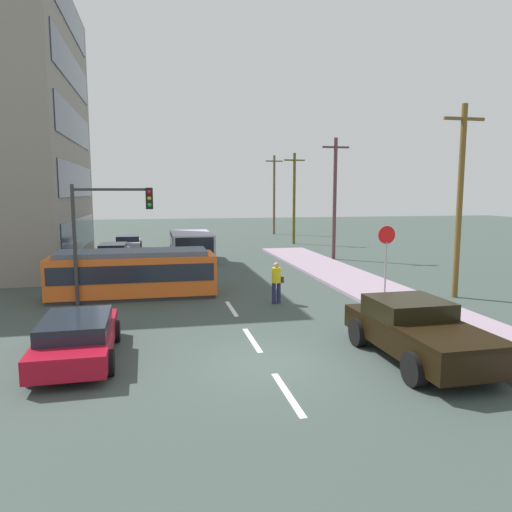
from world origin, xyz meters
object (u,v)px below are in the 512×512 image
object	(u,v)px
city_bus	(191,245)
traffic_light_mast	(108,220)
stop_sign	(386,245)
utility_pole_near	(460,198)
pedestrian_crossing	(277,280)
parked_sedan_furthest	(128,243)
streetcar_tram	(134,273)
parked_sedan_mid	(102,269)
parked_sedan_near	(77,337)
utility_pole_mid	(335,197)
utility_pole_far	(294,197)
parked_sedan_far	(113,252)
utility_pole_distant	(274,193)
pickup_truck_parked	(418,331)

from	to	relation	value
city_bus	traffic_light_mast	bearing A→B (deg)	-109.68
city_bus	stop_sign	bearing A→B (deg)	-58.95
stop_sign	utility_pole_near	xyz separation A→B (m)	(2.83, -0.75, 1.97)
pedestrian_crossing	parked_sedan_furthest	world-z (taller)	pedestrian_crossing
streetcar_tram	parked_sedan_mid	size ratio (longest dim) A/B	1.53
parked_sedan_near	utility_pole_mid	world-z (taller)	utility_pole_mid
pedestrian_crossing	stop_sign	xyz separation A→B (m)	(4.86, 0.33, 1.25)
utility_pole_far	city_bus	bearing A→B (deg)	-136.26
city_bus	parked_sedan_far	xyz separation A→B (m)	(-4.88, 0.83, -0.44)
streetcar_tram	city_bus	bearing A→B (deg)	72.21
parked_sedan_mid	traffic_light_mast	distance (m)	6.05
streetcar_tram	city_bus	size ratio (longest dim) A/B	1.33
parked_sedan_furthest	stop_sign	xyz separation A→B (m)	(11.60, -18.77, 1.57)
parked_sedan_far	utility_pole_far	xyz separation A→B (m)	(14.32, 8.20, 3.41)
traffic_light_mast	utility_pole_distant	distance (m)	33.19
utility_pole_mid	streetcar_tram	bearing A→B (deg)	-143.97
stop_sign	utility_pole_far	distance (m)	21.36
utility_pole_far	pedestrian_crossing	bearing A→B (deg)	-107.98
city_bus	stop_sign	world-z (taller)	stop_sign
parked_sedan_furthest	parked_sedan_near	bearing A→B (deg)	-90.07
streetcar_tram	pickup_truck_parked	bearing A→B (deg)	-51.69
streetcar_tram	stop_sign	distance (m)	10.79
parked_sedan_far	utility_pole_near	bearing A→B (deg)	-42.41
pedestrian_crossing	utility_pole_distant	xyz separation A→B (m)	(7.63, 31.23, 3.36)
parked_sedan_near	parked_sedan_far	bearing A→B (deg)	91.75
streetcar_tram	parked_sedan_near	world-z (taller)	streetcar_tram
parked_sedan_near	utility_pole_mid	bearing A→B (deg)	51.15
pickup_truck_parked	parked_sedan_mid	bearing A→B (deg)	124.43
utility_pole_distant	utility_pole_far	bearing A→B (deg)	-93.83
pickup_truck_parked	stop_sign	distance (m)	8.09
pedestrian_crossing	traffic_light_mast	xyz separation A→B (m)	(-6.49, 1.21, 2.40)
city_bus	traffic_light_mast	distance (m)	12.19
pedestrian_crossing	utility_pole_far	size ratio (longest dim) A/B	0.22
utility_pole_near	utility_pole_far	bearing A→B (deg)	91.86
streetcar_tram	utility_pole_near	bearing A→B (deg)	-12.69
utility_pole_near	streetcar_tram	bearing A→B (deg)	167.31
parked_sedan_mid	parked_sedan_far	distance (m)	6.77
parked_sedan_furthest	traffic_light_mast	xyz separation A→B (m)	(0.26, -17.89, 2.73)
pickup_truck_parked	stop_sign	size ratio (longest dim) A/B	1.75
streetcar_tram	utility_pole_distant	bearing A→B (deg)	65.16
pedestrian_crossing	stop_sign	distance (m)	5.03
streetcar_tram	parked_sedan_furthest	xyz separation A→B (m)	(-1.11, 16.52, -0.40)
parked_sedan_mid	parked_sedan_far	size ratio (longest dim) A/B	1.03
parked_sedan_furthest	utility_pole_mid	distance (m)	15.90
stop_sign	pickup_truck_parked	bearing A→B (deg)	-110.75
stop_sign	utility_pole_distant	world-z (taller)	utility_pole_distant
utility_pole_distant	utility_pole_mid	bearing A→B (deg)	-92.25
city_bus	utility_pole_far	size ratio (longest dim) A/B	0.67
parked_sedan_near	utility_pole_mid	size ratio (longest dim) A/B	0.58
utility_pole_mid	utility_pole_far	size ratio (longest dim) A/B	1.03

